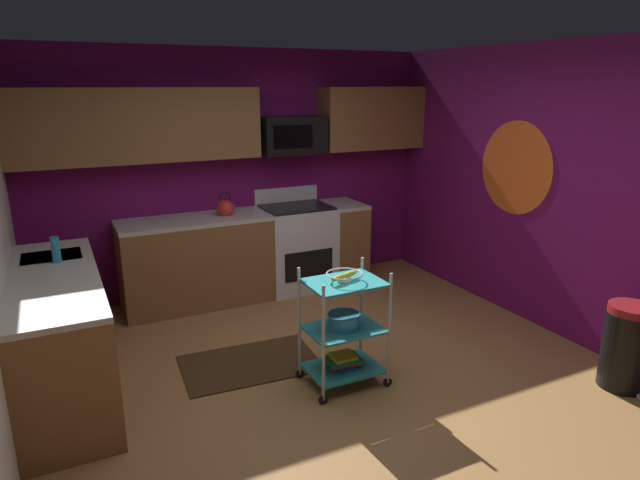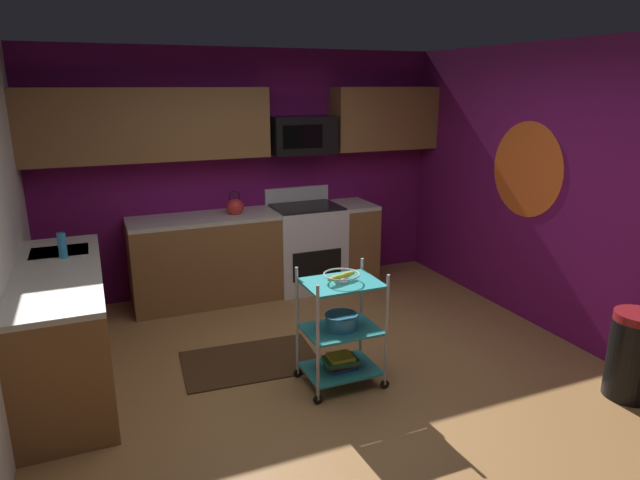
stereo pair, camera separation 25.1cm
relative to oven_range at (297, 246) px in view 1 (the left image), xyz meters
name	(u,v)px [view 1 (the left image)]	position (x,y,z in m)	size (l,w,h in m)	color
floor	(342,386)	(-0.55, -2.10, -0.50)	(4.40, 4.80, 0.04)	#A87542
wall_back	(237,173)	(-0.55, 0.33, 0.82)	(4.52, 0.06, 2.60)	#6B1156
wall_right	(566,194)	(1.68, -2.10, 0.82)	(0.06, 4.80, 2.60)	#6B1156
wall_flower_decal	(515,168)	(1.64, -1.52, 0.97)	(0.90, 0.90, 0.00)	#E5591E
counter_run	(187,280)	(-1.36, -0.53, -0.01)	(3.54, 2.53, 0.92)	brown
oven_range	(297,246)	(0.00, 0.00, 0.00)	(0.76, 0.65, 1.10)	white
upper_cabinets	(229,123)	(-0.68, 0.13, 1.37)	(4.40, 0.33, 0.70)	brown
microwave	(291,135)	(0.00, 0.10, 1.22)	(0.70, 0.39, 0.40)	black
rolling_cart	(344,328)	(-0.54, -2.08, -0.02)	(0.62, 0.44, 0.91)	silver
fruit_bowl	(344,275)	(-0.54, -2.08, 0.40)	(0.27, 0.27, 0.07)	silver
mixing_bowl_large	(344,320)	(-0.53, -2.08, 0.04)	(0.25, 0.25, 0.11)	#338CBF
book_stack	(343,361)	(-0.54, -2.08, -0.30)	(0.27, 0.20, 0.11)	#1E4C8C
kettle	(226,208)	(-0.80, 0.00, 0.52)	(0.21, 0.18, 0.26)	red
dish_soap_bottle	(56,250)	(-2.41, -0.96, 0.54)	(0.06, 0.06, 0.20)	#2D8CBF
trash_can	(626,347)	(1.35, -3.07, -0.15)	(0.34, 0.42, 0.66)	black
floor_rug	(250,363)	(-1.09, -1.49, -0.47)	(1.10, 0.70, 0.01)	#472D19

